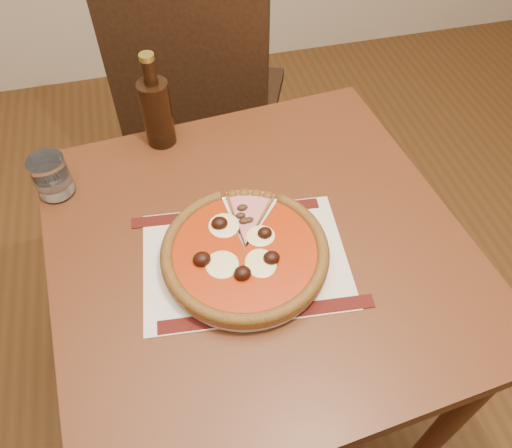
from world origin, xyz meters
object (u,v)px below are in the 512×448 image
at_px(water_glass, 51,177).
at_px(bottle, 157,110).
at_px(plate, 245,257).
at_px(table, 258,270).
at_px(chair_far, 201,101).
at_px(pizza, 245,251).

height_order(water_glass, bottle, bottle).
bearing_deg(plate, table, 46.64).
xyz_separation_m(water_glass, bottle, (0.24, 0.11, 0.04)).
relative_size(chair_far, bottle, 4.28).
distance_m(table, bottle, 0.42).
bearing_deg(chair_far, pizza, 110.91).
xyz_separation_m(pizza, water_glass, (-0.35, 0.27, 0.01)).
relative_size(chair_far, plate, 3.16).
bearing_deg(pizza, chair_far, 87.34).
bearing_deg(table, plate, -133.36).
distance_m(chair_far, bottle, 0.51).
relative_size(table, water_glass, 9.53).
relative_size(table, pizza, 2.76).
xyz_separation_m(chair_far, water_glass, (-0.38, -0.50, 0.24)).
bearing_deg(bottle, plate, -73.97).
bearing_deg(chair_far, water_glass, 76.31).
bearing_deg(bottle, table, -67.06).
height_order(plate, water_glass, water_glass).
bearing_deg(bottle, chair_far, 69.73).
height_order(table, water_glass, water_glass).
bearing_deg(pizza, bottle, 106.01).
bearing_deg(water_glass, bottle, 24.75).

